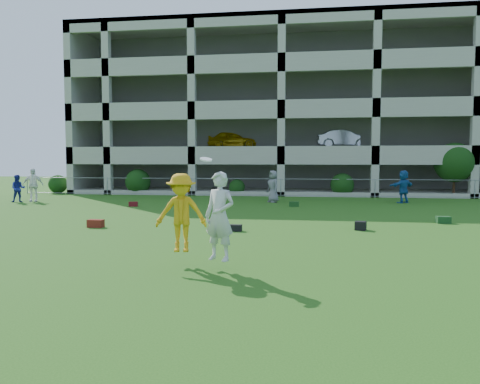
% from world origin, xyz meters
% --- Properties ---
extents(ground, '(100.00, 100.00, 0.00)m').
position_xyz_m(ground, '(0.00, 0.00, 0.00)').
color(ground, '#235114').
rests_on(ground, ground).
extents(bystander_a, '(0.95, 0.89, 1.56)m').
position_xyz_m(bystander_a, '(-14.56, 12.76, 0.78)').
color(bystander_a, navy).
rests_on(bystander_a, ground).
extents(bystander_b, '(1.22, 0.81, 1.92)m').
position_xyz_m(bystander_b, '(-13.95, 13.26, 0.96)').
color(bystander_b, white).
rests_on(bystander_b, ground).
extents(bystander_c, '(0.99, 1.05, 1.81)m').
position_xyz_m(bystander_c, '(-0.19, 14.75, 0.90)').
color(bystander_c, slate).
rests_on(bystander_c, ground).
extents(bystander_d, '(1.69, 1.45, 1.84)m').
position_xyz_m(bystander_d, '(7.04, 15.42, 0.92)').
color(bystander_d, '#21569A').
rests_on(bystander_d, ground).
extents(bag_red_a, '(0.57, 0.33, 0.28)m').
position_xyz_m(bag_red_a, '(-5.77, 4.06, 0.14)').
color(bag_red_a, '#57130E').
rests_on(bag_red_a, ground).
extents(bag_black_b, '(0.41, 0.27, 0.22)m').
position_xyz_m(bag_black_b, '(-0.66, 3.91, 0.11)').
color(bag_black_b, black).
rests_on(bag_black_b, ground).
extents(bag_green_c, '(0.52, 0.38, 0.26)m').
position_xyz_m(bag_green_c, '(6.89, 7.01, 0.13)').
color(bag_green_c, '#123415').
rests_on(bag_green_c, ground).
extents(crate_d, '(0.43, 0.43, 0.30)m').
position_xyz_m(crate_d, '(3.57, 4.77, 0.15)').
color(crate_d, black).
rests_on(crate_d, ground).
extents(bag_red_f, '(0.51, 0.39, 0.24)m').
position_xyz_m(bag_red_f, '(-7.20, 11.43, 0.12)').
color(bag_red_f, '#500D17').
rests_on(bag_red_f, ground).
extents(bag_green_g, '(0.50, 0.30, 0.25)m').
position_xyz_m(bag_green_g, '(1.06, 12.54, 0.12)').
color(bag_green_g, '#143915').
rests_on(bag_green_g, ground).
extents(frisbee_contest, '(1.99, 1.09, 2.27)m').
position_xyz_m(frisbee_contest, '(-0.79, -1.50, 1.22)').
color(frisbee_contest, gold).
rests_on(frisbee_contest, ground).
extents(parking_garage, '(30.00, 14.00, 12.00)m').
position_xyz_m(parking_garage, '(0.00, 27.70, 6.01)').
color(parking_garage, '#9E998C').
rests_on(parking_garage, ground).
extents(fence, '(36.06, 0.06, 1.20)m').
position_xyz_m(fence, '(0.00, 19.00, 0.61)').
color(fence, gray).
rests_on(fence, ground).
extents(shrub_row, '(34.38, 2.52, 3.50)m').
position_xyz_m(shrub_row, '(4.59, 19.70, 1.51)').
color(shrub_row, '#163D11').
rests_on(shrub_row, ground).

